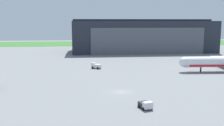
# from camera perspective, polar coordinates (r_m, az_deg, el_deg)

# --- Properties ---
(ground_plane) EXTENTS (440.00, 440.00, 0.00)m
(ground_plane) POSITION_cam_1_polar(r_m,az_deg,el_deg) (76.09, 2.03, -6.27)
(ground_plane) COLOR slate
(grass_field_strip) EXTENTS (440.00, 56.00, 0.08)m
(grass_field_strip) POSITION_cam_1_polar(r_m,az_deg,el_deg) (248.78, -3.52, 4.27)
(grass_field_strip) COLOR #38732F
(grass_field_strip) RESTS_ON ground_plane
(maintenance_hangar) EXTENTS (93.12, 35.66, 21.71)m
(maintenance_hangar) POSITION_cam_1_polar(r_m,az_deg,el_deg) (181.07, 6.57, 5.81)
(maintenance_hangar) COLOR #232833
(maintenance_hangar) RESTS_ON ground_plane
(ops_van) EXTENTS (3.25, 4.05, 1.86)m
(ops_van) POSITION_cam_1_polar(r_m,az_deg,el_deg) (62.13, 7.29, -8.94)
(ops_van) COLOR silver
(ops_van) RESTS_ON ground_plane
(fuel_bowser) EXTENTS (4.51, 3.74, 2.44)m
(fuel_bowser) POSITION_cam_1_polar(r_m,az_deg,el_deg) (113.56, -3.48, -0.60)
(fuel_bowser) COLOR silver
(fuel_bowser) RESTS_ON ground_plane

